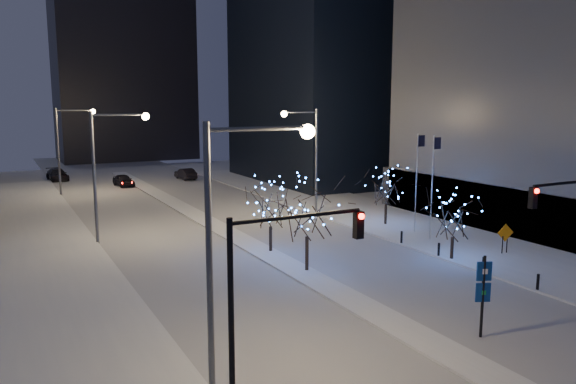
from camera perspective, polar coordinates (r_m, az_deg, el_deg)
ground at (r=25.58m, az=16.47°, el=-15.86°), size 160.00×160.00×0.00m
road at (r=55.01m, az=-9.77°, el=-2.15°), size 20.00×130.00×0.02m
median at (r=50.35m, az=-8.00°, el=-3.07°), size 2.00×80.00×0.15m
east_sidewalk at (r=49.28m, az=12.84°, el=-3.48°), size 10.00×90.00×0.15m
west_sidewalk at (r=37.97m, az=-23.05°, el=-7.78°), size 8.00×90.00×0.15m
horizon_block at (r=111.17m, az=-16.48°, el=14.12°), size 24.00×14.00×42.00m
street_lamp_w_near at (r=20.31m, az=-5.27°, el=-2.70°), size 4.40×0.56×10.00m
street_lamp_w_mid at (r=44.23m, az=-17.82°, el=3.32°), size 4.40×0.56×10.00m
street_lamp_w_far at (r=68.92m, az=-21.50°, el=5.06°), size 4.40×0.56×10.00m
street_lamp_east at (r=53.63m, az=2.06°, el=4.64°), size 3.90×0.56×10.00m
traffic_signal_west at (r=19.18m, az=-1.48°, el=-8.75°), size 5.26×0.43×7.00m
flagpoles at (r=45.36m, az=13.74°, el=1.47°), size 1.35×2.60×8.00m
bollards at (r=38.86m, az=17.08°, el=-6.26°), size 0.16×12.16×0.90m
car_near at (r=74.53m, az=-16.36°, el=1.14°), size 2.31×4.61×1.51m
car_mid at (r=79.23m, az=-10.37°, el=1.83°), size 1.98×4.77×1.53m
car_far at (r=83.02m, az=-22.38°, el=1.63°), size 2.76×5.67×1.59m
holiday_tree_median_near at (r=34.91m, az=1.95°, el=-1.84°), size 5.21×5.21×5.91m
holiday_tree_median_far at (r=39.54m, az=-1.79°, el=-1.36°), size 4.42×4.42×5.15m
holiday_tree_plaza_near at (r=39.25m, az=16.46°, el=-2.39°), size 4.52×4.52×4.64m
holiday_tree_plaza_far at (r=49.13m, az=9.97°, el=0.45°), size 4.31×4.31×4.86m
wayfinding_sign at (r=27.13m, az=19.22°, el=-9.17°), size 0.66×0.35×3.85m
construction_sign at (r=42.19m, az=21.20°, el=-4.14°), size 1.25×0.33×2.10m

